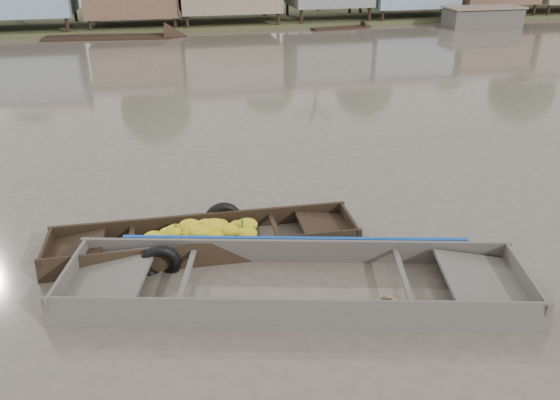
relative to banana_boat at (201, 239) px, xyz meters
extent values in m
plane|color=#4E483C|center=(1.98, -0.50, -0.20)|extent=(120.00, 120.00, 0.00)
cube|color=#384723|center=(1.98, 32.50, -0.20)|extent=(120.00, 12.00, 0.50)
cube|color=black|center=(0.09, 0.00, -0.28)|extent=(6.18, 1.37, 0.08)
cube|color=black|center=(0.11, 0.67, -0.03)|extent=(6.28, 0.36, 0.58)
cube|color=black|center=(0.07, -0.66, -0.03)|extent=(6.28, 0.36, 0.58)
cube|color=black|center=(3.16, -0.10, -0.03)|extent=(0.10, 1.36, 0.55)
cube|color=black|center=(2.63, -0.08, 0.04)|extent=(1.10, 1.21, 0.21)
cube|color=black|center=(-2.98, 0.10, -0.03)|extent=(0.10, 1.36, 0.55)
cube|color=black|center=(-2.44, 0.09, 0.04)|extent=(1.10, 1.21, 0.21)
cube|color=black|center=(-1.38, 0.05, 0.09)|extent=(0.14, 1.31, 0.05)
cube|color=black|center=(1.56, -0.04, 0.09)|extent=(0.14, 1.31, 0.05)
ellipsoid|color=gold|center=(-0.15, -0.07, 0.21)|extent=(0.48, 0.34, 0.29)
ellipsoid|color=gold|center=(0.27, -0.04, 0.30)|extent=(0.52, 0.37, 0.32)
ellipsoid|color=gold|center=(-0.20, 0.07, 0.30)|extent=(0.49, 0.34, 0.29)
ellipsoid|color=gold|center=(-0.71, -0.29, 0.03)|extent=(0.50, 0.36, 0.30)
ellipsoid|color=gold|center=(0.43, 0.41, 0.07)|extent=(0.43, 0.30, 0.26)
ellipsoid|color=gold|center=(0.28, -0.20, 0.16)|extent=(0.45, 0.32, 0.27)
ellipsoid|color=gold|center=(-0.62, 0.10, 0.17)|extent=(0.44, 0.31, 0.26)
ellipsoid|color=gold|center=(-0.07, 0.29, 0.12)|extent=(0.42, 0.30, 0.25)
ellipsoid|color=gold|center=(0.17, -0.11, 0.20)|extent=(0.46, 0.33, 0.28)
ellipsoid|color=gold|center=(-0.74, -0.18, 0.07)|extent=(0.51, 0.36, 0.31)
ellipsoid|color=gold|center=(1.14, -0.41, 0.01)|extent=(0.43, 0.30, 0.26)
ellipsoid|color=gold|center=(0.99, 0.21, 0.10)|extent=(0.50, 0.36, 0.30)
ellipsoid|color=gold|center=(0.19, -0.37, 0.04)|extent=(0.41, 0.29, 0.25)
ellipsoid|color=gold|center=(0.13, 0.10, 0.28)|extent=(0.39, 0.28, 0.24)
ellipsoid|color=gold|center=(-0.48, 0.08, 0.20)|extent=(0.51, 0.36, 0.31)
ellipsoid|color=gold|center=(-0.02, -0.16, 0.26)|extent=(0.49, 0.35, 0.29)
ellipsoid|color=gold|center=(-0.84, -0.01, 0.08)|extent=(0.51, 0.36, 0.31)
ellipsoid|color=gold|center=(-0.94, -0.02, -0.01)|extent=(0.40, 0.28, 0.24)
ellipsoid|color=gold|center=(-0.16, 0.15, 0.18)|extent=(0.45, 0.32, 0.27)
ellipsoid|color=gold|center=(0.04, 0.14, 0.20)|extent=(0.49, 0.35, 0.29)
ellipsoid|color=gold|center=(-0.64, -0.20, 0.08)|extent=(0.46, 0.32, 0.27)
ellipsoid|color=gold|center=(-0.31, -0.28, 0.15)|extent=(0.40, 0.28, 0.24)
ellipsoid|color=gold|center=(-0.89, -0.33, -0.04)|extent=(0.41, 0.29, 0.25)
ellipsoid|color=gold|center=(0.39, 0.37, 0.08)|extent=(0.44, 0.31, 0.27)
ellipsoid|color=gold|center=(-0.08, 0.23, 0.16)|extent=(0.46, 0.32, 0.28)
ellipsoid|color=gold|center=(0.49, -0.07, 0.21)|extent=(0.47, 0.33, 0.28)
ellipsoid|color=gold|center=(0.81, 0.29, 0.05)|extent=(0.45, 0.32, 0.27)
ellipsoid|color=gold|center=(-0.21, 0.34, 0.17)|extent=(0.41, 0.29, 0.24)
ellipsoid|color=gold|center=(0.60, -0.19, 0.23)|extent=(0.40, 0.28, 0.24)
ellipsoid|color=gold|center=(-0.66, -0.30, 0.01)|extent=(0.50, 0.35, 0.30)
ellipsoid|color=gold|center=(0.92, -0.18, 0.12)|extent=(0.47, 0.33, 0.28)
ellipsoid|color=gold|center=(-0.93, 0.18, 0.06)|extent=(0.47, 0.33, 0.28)
cylinder|color=#3F6626|center=(-0.46, 0.02, 0.29)|extent=(0.04, 0.04, 0.20)
cylinder|color=#3F6626|center=(0.31, 0.00, 0.29)|extent=(0.04, 0.04, 0.20)
cylinder|color=#3F6626|center=(0.87, -0.02, 0.29)|extent=(0.04, 0.04, 0.20)
torus|color=black|center=(0.56, 0.75, -0.01)|extent=(0.85, 0.23, 0.85)
torus|color=black|center=(-0.82, -0.72, -0.01)|extent=(0.79, 0.23, 0.79)
cube|color=#47423C|center=(1.52, -1.91, -0.28)|extent=(8.29, 3.59, 0.08)
cube|color=#47423C|center=(1.75, -0.95, 0.01)|extent=(8.09, 2.11, 0.66)
cube|color=#47423C|center=(1.29, -2.88, 0.01)|extent=(8.09, 2.11, 0.66)
cube|color=#47423C|center=(5.46, -2.86, 0.01)|extent=(0.53, 1.98, 0.63)
cube|color=#47423C|center=(4.77, -2.70, 0.09)|extent=(1.77, 2.02, 0.26)
cube|color=#47423C|center=(-2.42, -0.97, 0.01)|extent=(0.53, 1.98, 0.63)
cube|color=#47423C|center=(-1.74, -1.13, 0.09)|extent=(1.77, 2.02, 0.26)
cube|color=#47423C|center=(-0.37, -1.46, 0.14)|extent=(0.55, 1.91, 0.05)
cube|color=#47423C|center=(3.40, -2.37, 0.14)|extent=(0.55, 1.91, 0.05)
cube|color=#665E54|center=(1.52, -1.91, -0.22)|extent=(6.37, 2.98, 0.02)
cube|color=#0F409A|center=(1.77, -0.89, 0.27)|extent=(6.53, 1.66, 0.16)
torus|color=olive|center=(3.02, -2.61, -0.20)|extent=(0.46, 0.46, 0.07)
torus|color=olive|center=(3.02, -2.61, -0.15)|extent=(0.37, 0.37, 0.07)
cube|color=black|center=(-3.35, 25.45, -0.25)|extent=(7.60, 2.44, 0.35)
cube|color=black|center=(11.34, 25.69, -0.25)|extent=(3.80, 1.26, 0.35)
cube|color=black|center=(20.98, 24.50, 0.35)|extent=(5.00, 2.00, 1.20)
camera|label=1|loc=(-0.49, -9.75, 5.69)|focal=35.00mm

